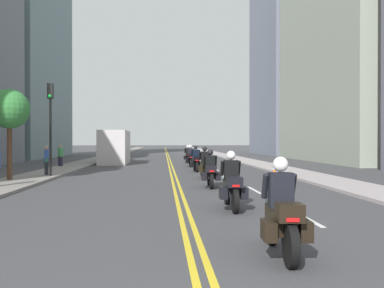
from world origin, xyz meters
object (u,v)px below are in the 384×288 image
(motorcycle_0, at_px, (282,217))
(traffic_cone_0, at_px, (274,171))
(pedestrian_2, at_px, (46,161))
(motorcycle_1, at_px, (232,186))
(traffic_light_near, at_px, (50,113))
(motorcycle_6, at_px, (188,156))
(motorcycle_2, at_px, (210,172))
(motorcycle_4, at_px, (196,161))
(street_tree_0, at_px, (9,110))
(motorcycle_5, at_px, (190,158))
(parked_truck, at_px, (115,149))
(pedestrian_1, at_px, (60,156))
(motorcycle_3, at_px, (205,166))

(motorcycle_0, distance_m, traffic_cone_0, 15.08)
(motorcycle_0, distance_m, pedestrian_2, 18.09)
(motorcycle_1, xyz_separation_m, traffic_light_near, (-7.80, 10.56, 2.72))
(motorcycle_6, xyz_separation_m, traffic_light_near, (-8.03, -14.58, 2.74))
(motorcycle_2, relative_size, motorcycle_4, 1.01)
(street_tree_0, bearing_deg, motorcycle_5, 50.18)
(motorcycle_5, bearing_deg, motorcycle_1, -89.47)
(motorcycle_0, relative_size, street_tree_0, 0.49)
(motorcycle_0, bearing_deg, pedestrian_2, 120.26)
(motorcycle_2, bearing_deg, parked_truck, 109.75)
(motorcycle_2, bearing_deg, motorcycle_0, -88.00)
(motorcycle_6, height_order, pedestrian_1, pedestrian_1)
(traffic_cone_0, height_order, pedestrian_2, pedestrian_2)
(motorcycle_0, xyz_separation_m, traffic_cone_0, (3.80, 14.59, -0.29))
(motorcycle_4, bearing_deg, traffic_light_near, -153.68)
(traffic_cone_0, bearing_deg, parked_truck, 123.98)
(motorcycle_2, height_order, motorcycle_3, motorcycle_3)
(motorcycle_0, bearing_deg, motorcycle_2, 93.27)
(motorcycle_0, bearing_deg, pedestrian_1, 114.59)
(motorcycle_4, height_order, pedestrian_1, pedestrian_1)
(motorcycle_0, height_order, parked_truck, parked_truck)
(street_tree_0, bearing_deg, motorcycle_3, 8.29)
(traffic_cone_0, distance_m, pedestrian_2, 12.14)
(motorcycle_0, height_order, traffic_light_near, traffic_light_near)
(motorcycle_0, xyz_separation_m, parked_truck, (-6.04, 29.19, 0.61))
(motorcycle_3, xyz_separation_m, street_tree_0, (-9.38, -1.37, 2.74))
(motorcycle_0, bearing_deg, street_tree_0, 127.65)
(motorcycle_3, xyz_separation_m, traffic_cone_0, (3.62, -0.17, -0.28))
(pedestrian_1, height_order, pedestrian_2, pedestrian_2)
(motorcycle_6, bearing_deg, pedestrian_1, -146.08)
(motorcycle_0, bearing_deg, motorcycle_4, 92.94)
(motorcycle_6, bearing_deg, motorcycle_1, -89.16)
(motorcycle_3, bearing_deg, street_tree_0, -175.06)
(street_tree_0, bearing_deg, motorcycle_2, -17.59)
(motorcycle_2, bearing_deg, motorcycle_3, 89.27)
(motorcycle_6, distance_m, traffic_cone_0, 15.85)
(traffic_cone_0, height_order, street_tree_0, street_tree_0)
(motorcycle_1, xyz_separation_m, motorcycle_6, (0.23, 25.14, -0.02))
(street_tree_0, bearing_deg, traffic_cone_0, 5.27)
(motorcycle_2, distance_m, motorcycle_4, 9.10)
(motorcycle_1, relative_size, pedestrian_1, 1.37)
(motorcycle_3, xyz_separation_m, motorcycle_4, (-0.10, 4.82, 0.01))
(motorcycle_0, height_order, motorcycle_1, motorcycle_0)
(pedestrian_2, bearing_deg, motorcycle_5, 118.22)
(motorcycle_0, bearing_deg, motorcycle_6, 92.82)
(motorcycle_5, height_order, parked_truck, parked_truck)
(pedestrian_2, bearing_deg, pedestrian_1, 171.21)
(motorcycle_5, relative_size, street_tree_0, 0.49)
(motorcycle_0, height_order, motorcycle_3, motorcycle_0)
(motorcycle_3, bearing_deg, traffic_light_near, 171.78)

